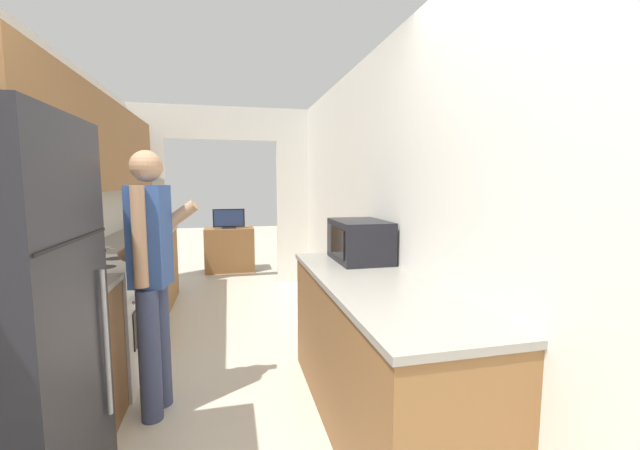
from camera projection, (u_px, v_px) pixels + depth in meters
name	position (u px, v px, depth m)	size (l,w,h in m)	color
wall_left	(53.00, 179.00, 2.81)	(0.38, 6.95, 2.50)	silver
wall_right	(388.00, 212.00, 2.93)	(0.06, 6.95, 2.50)	silver
wall_far_with_doorway	(223.00, 185.00, 5.45)	(2.81, 0.06, 2.50)	silver
counter_left	(125.00, 290.00, 3.72)	(0.62, 3.37, 0.90)	brown
counter_right	(374.00, 353.00, 2.35)	(0.62, 1.94, 0.90)	brown
range_oven	(95.00, 323.00, 2.84)	(0.66, 0.72, 1.04)	white
person	(151.00, 276.00, 2.44)	(0.54, 0.42, 1.67)	#384266
microwave	(359.00, 241.00, 2.87)	(0.37, 0.53, 0.30)	black
tv_cabinet	(230.00, 250.00, 6.47)	(0.79, 0.42, 0.72)	brown
television	(229.00, 219.00, 6.37)	(0.51, 0.16, 0.32)	black
knife	(104.00, 249.00, 3.35)	(0.16, 0.31, 0.02)	#B7B7BC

